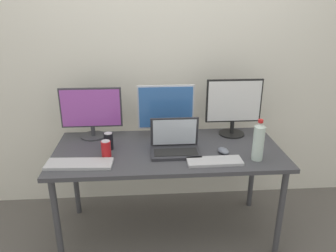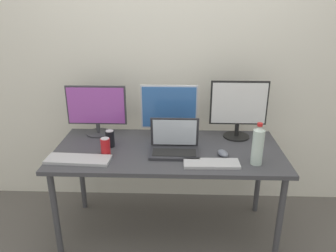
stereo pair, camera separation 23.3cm
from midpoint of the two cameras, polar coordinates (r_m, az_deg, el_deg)
The scene contains 13 objects.
ground_plane at distance 2.80m, azimuth 2.51°, elevation -17.92°, with size 16.00×16.00×0.00m, color #5B5651.
wall_back at distance 2.80m, azimuth 2.86°, elevation 11.62°, with size 7.00×0.08×2.60m, color silver.
work_desk at distance 2.43m, azimuth 2.76°, elevation -5.40°, with size 1.66×0.75×0.74m.
monitor_left at distance 2.63m, azimuth -9.89°, elevation 2.93°, with size 0.47×0.20×0.40m.
monitor_center at distance 2.54m, azimuth 2.92°, elevation 2.58°, with size 0.44×0.21×0.42m.
monitor_right at distance 2.60m, azimuth 14.72°, elevation 3.09°, with size 0.44×0.20×0.45m.
laptop_silver at distance 2.33m, azimuth 3.99°, elevation -3.33°, with size 0.35×0.23×0.24m.
keyboard_main at distance 2.21m, azimuth 10.62°, elevation -6.53°, with size 0.37×0.13×0.02m, color #B2B2B7.
keyboard_aux at distance 2.28m, azimuth -12.57°, elevation -5.78°, with size 0.44×0.15×0.02m, color #B2B2B7.
mouse_by_keyboard at distance 2.34m, azimuth 12.38°, elevation -4.74°, with size 0.06×0.11×0.04m, color slate.
water_bottle at distance 2.24m, azimuth 18.28°, elevation -3.27°, with size 0.08×0.08×0.29m.
soda_can_near_keyboard at distance 2.44m, azimuth -7.39°, elevation -2.24°, with size 0.07×0.07×0.13m.
soda_can_by_laptop at distance 2.31m, azimuth -8.02°, elevation -3.63°, with size 0.07×0.07×0.13m.
Camera 2 is at (0.08, -2.18, 1.76)m, focal length 35.00 mm.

